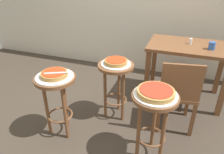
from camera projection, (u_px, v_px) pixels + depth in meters
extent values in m
plane|color=#42382D|center=(97.00, 122.00, 2.57)|extent=(6.00, 6.00, 0.00)
cylinder|color=brown|center=(55.00, 79.00, 2.10)|extent=(0.41, 0.41, 0.03)
cylinder|color=brown|center=(65.00, 101.00, 2.37)|extent=(0.04, 0.04, 0.66)
cylinder|color=brown|center=(47.00, 109.00, 2.24)|extent=(0.04, 0.04, 0.66)
cylinder|color=brown|center=(65.00, 113.00, 2.18)|extent=(0.04, 0.04, 0.66)
torus|color=brown|center=(60.00, 115.00, 2.31)|extent=(0.27, 0.27, 0.02)
cylinder|color=silver|center=(55.00, 77.00, 2.09)|extent=(0.37, 0.37, 0.01)
cylinder|color=#B78442|center=(54.00, 74.00, 2.08)|extent=(0.26, 0.26, 0.04)
cylinder|color=red|center=(54.00, 72.00, 2.07)|extent=(0.23, 0.23, 0.01)
cylinder|color=brown|center=(155.00, 97.00, 1.81)|extent=(0.41, 0.41, 0.03)
cylinder|color=brown|center=(154.00, 120.00, 2.08)|extent=(0.04, 0.04, 0.66)
cylinder|color=brown|center=(139.00, 130.00, 1.96)|extent=(0.04, 0.04, 0.66)
cylinder|color=brown|center=(163.00, 136.00, 1.89)|extent=(0.04, 0.04, 0.66)
torus|color=brown|center=(151.00, 136.00, 2.02)|extent=(0.27, 0.27, 0.02)
cylinder|color=silver|center=(156.00, 95.00, 1.80)|extent=(0.38, 0.38, 0.01)
cylinder|color=tan|center=(156.00, 92.00, 1.79)|extent=(0.32, 0.32, 0.04)
cylinder|color=#B23823|center=(156.00, 90.00, 1.78)|extent=(0.28, 0.28, 0.01)
cylinder|color=brown|center=(116.00, 66.00, 2.37)|extent=(0.41, 0.41, 0.03)
cylinder|color=brown|center=(119.00, 87.00, 2.64)|extent=(0.04, 0.04, 0.66)
cylinder|color=brown|center=(105.00, 93.00, 2.51)|extent=(0.04, 0.04, 0.66)
cylinder|color=brown|center=(123.00, 97.00, 2.45)|extent=(0.04, 0.04, 0.66)
torus|color=brown|center=(116.00, 99.00, 2.58)|extent=(0.27, 0.27, 0.02)
cylinder|color=white|center=(116.00, 64.00, 2.35)|extent=(0.34, 0.34, 0.01)
cylinder|color=#B78442|center=(116.00, 62.00, 2.34)|extent=(0.26, 0.26, 0.04)
cylinder|color=red|center=(116.00, 60.00, 2.33)|extent=(0.22, 0.22, 0.01)
cube|color=brown|center=(190.00, 46.00, 2.69)|extent=(1.02, 0.65, 0.04)
cube|color=brown|center=(147.00, 77.00, 2.79)|extent=(0.06, 0.06, 0.74)
cube|color=brown|center=(224.00, 90.00, 2.51)|extent=(0.06, 0.06, 0.74)
cube|color=brown|center=(154.00, 61.00, 3.24)|extent=(0.06, 0.06, 0.74)
cube|color=brown|center=(220.00, 70.00, 2.97)|extent=(0.06, 0.06, 0.74)
cylinder|color=#3360B2|center=(212.00, 46.00, 2.52)|extent=(0.08, 0.08, 0.09)
cylinder|color=white|center=(191.00, 41.00, 2.69)|extent=(0.04, 0.04, 0.07)
cube|color=brown|center=(177.00, 92.00, 2.35)|extent=(0.46, 0.46, 0.04)
cube|color=brown|center=(181.00, 83.00, 2.09)|extent=(0.40, 0.10, 0.40)
cube|color=brown|center=(188.00, 101.00, 2.58)|extent=(0.04, 0.04, 0.42)
cube|color=brown|center=(158.00, 98.00, 2.64)|extent=(0.04, 0.04, 0.42)
cube|color=brown|center=(192.00, 120.00, 2.27)|extent=(0.04, 0.04, 0.42)
cube|color=brown|center=(158.00, 117.00, 2.32)|extent=(0.04, 0.04, 0.42)
cube|color=silver|center=(55.00, 73.00, 2.04)|extent=(0.21, 0.12, 0.01)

